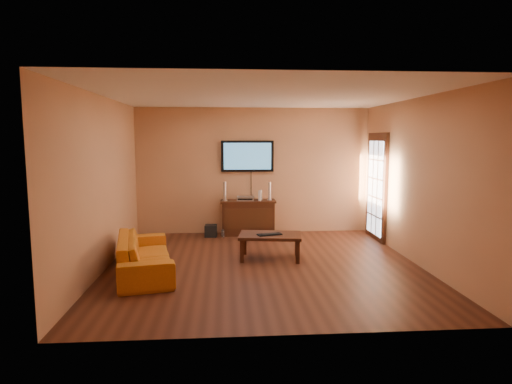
{
  "coord_description": "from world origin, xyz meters",
  "views": [
    {
      "loc": [
        -0.61,
        -6.71,
        2.04
      ],
      "look_at": [
        -0.06,
        0.8,
        1.1
      ],
      "focal_mm": 30.0,
      "sensor_mm": 36.0,
      "label": 1
    }
  ],
  "objects": [
    {
      "name": "subwoofer",
      "position": [
        -0.92,
        2.13,
        0.12
      ],
      "size": [
        0.26,
        0.26,
        0.25
      ],
      "primitive_type": "cube",
      "rotation": [
        0.0,
        0.0,
        -0.04
      ],
      "color": "black",
      "rests_on": "ground"
    },
    {
      "name": "speaker_left",
      "position": [
        -0.62,
        2.24,
        0.93
      ],
      "size": [
        0.11,
        0.11,
        0.4
      ],
      "color": "silver",
      "rests_on": "media_console"
    },
    {
      "name": "game_console",
      "position": [
        0.13,
        2.24,
        0.85
      ],
      "size": [
        0.09,
        0.16,
        0.22
      ],
      "primitive_type": "cube",
      "rotation": [
        0.0,
        0.0,
        -0.32
      ],
      "color": "white",
      "rests_on": "media_console"
    },
    {
      "name": "coffee_table",
      "position": [
        0.15,
        0.37,
        0.37
      ],
      "size": [
        1.12,
        0.77,
        0.43
      ],
      "color": "black",
      "rests_on": "ground"
    },
    {
      "name": "media_console",
      "position": [
        -0.13,
        2.27,
        0.37
      ],
      "size": [
        1.17,
        0.45,
        0.74
      ],
      "color": "black",
      "rests_on": "ground"
    },
    {
      "name": "av_receiver",
      "position": [
        -0.18,
        2.27,
        0.78
      ],
      "size": [
        0.38,
        0.28,
        0.08
      ],
      "primitive_type": "cube",
      "rotation": [
        0.0,
        0.0,
        -0.08
      ],
      "color": "silver",
      "rests_on": "media_console"
    },
    {
      "name": "keyboard",
      "position": [
        0.13,
        0.31,
        0.44
      ],
      "size": [
        0.44,
        0.26,
        0.02
      ],
      "color": "black",
      "rests_on": "coffee_table"
    },
    {
      "name": "bottle",
      "position": [
        -0.67,
        1.97,
        0.09
      ],
      "size": [
        0.06,
        0.06,
        0.18
      ],
      "color": "white",
      "rests_on": "ground"
    },
    {
      "name": "speaker_right",
      "position": [
        0.33,
        2.26,
        0.92
      ],
      "size": [
        0.11,
        0.11,
        0.39
      ],
      "color": "silver",
      "rests_on": "media_console"
    },
    {
      "name": "ground_plane",
      "position": [
        0.0,
        0.0,
        0.0
      ],
      "size": [
        5.0,
        5.0,
        0.0
      ],
      "primitive_type": "plane",
      "color": "#3A1B10",
      "rests_on": "ground"
    },
    {
      "name": "french_door",
      "position": [
        2.46,
        1.7,
        1.05
      ],
      "size": [
        0.07,
        1.02,
        2.22
      ],
      "color": "black",
      "rests_on": "ground"
    },
    {
      "name": "room_walls",
      "position": [
        0.0,
        0.62,
        1.69
      ],
      "size": [
        5.0,
        5.0,
        5.0
      ],
      "color": "tan",
      "rests_on": "ground"
    },
    {
      "name": "sofa",
      "position": [
        -1.85,
        -0.25,
        0.38
      ],
      "size": [
        0.95,
        2.02,
        0.76
      ],
      "primitive_type": "imported",
      "rotation": [
        0.0,
        0.0,
        1.78
      ],
      "color": "#C96B16",
      "rests_on": "ground"
    },
    {
      "name": "television",
      "position": [
        -0.13,
        2.45,
        1.67
      ],
      "size": [
        1.12,
        0.08,
        0.66
      ],
      "color": "black",
      "rests_on": "ground"
    }
  ]
}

